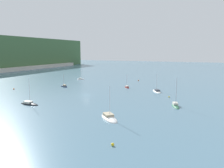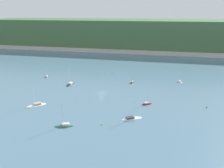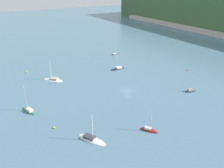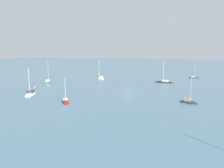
% 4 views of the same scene
% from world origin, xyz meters
% --- Properties ---
extents(ground_plane, '(600.00, 600.00, 0.00)m').
position_xyz_m(ground_plane, '(0.00, 0.00, 0.00)').
color(ground_plane, slate).
extents(hillside_ridge, '(366.64, 78.53, 31.36)m').
position_xyz_m(hillside_ridge, '(0.00, 156.41, 15.68)').
color(hillside_ridge, '#42663D').
rests_on(hillside_ridge, ground_plane).
extents(shore_town_strip, '(311.64, 6.00, 3.33)m').
position_xyz_m(shore_town_strip, '(0.00, 113.64, 1.67)').
color(shore_town_strip, beige).
rests_on(shore_town_strip, ground_plane).
extents(sailboat_0, '(1.83, 5.32, 6.76)m').
position_xyz_m(sailboat_0, '(-42.66, 20.83, 0.09)').
color(sailboat_0, '#232D4C').
rests_on(sailboat_0, ground_plane).
extents(sailboat_1, '(5.20, 4.30, 7.44)m').
position_xyz_m(sailboat_1, '(24.05, -9.13, 0.09)').
color(sailboat_1, maroon).
rests_on(sailboat_1, ground_plane).
extents(sailboat_2, '(3.17, 7.89, 10.14)m').
position_xyz_m(sailboat_2, '(-21.68, 9.41, 0.12)').
color(sailboat_2, black).
rests_on(sailboat_2, ground_plane).
extents(sailboat_3, '(8.79, 6.46, 8.88)m').
position_xyz_m(sailboat_3, '(19.12, -25.04, 0.11)').
color(sailboat_3, white).
rests_on(sailboat_3, ground_plane).
extents(sailboat_4, '(2.52, 4.90, 7.10)m').
position_xyz_m(sailboat_4, '(13.19, 20.58, 0.13)').
color(sailboat_4, '#232D4C').
rests_on(sailboat_4, ground_plane).
extents(sailboat_5, '(3.49, 4.80, 6.83)m').
position_xyz_m(sailboat_5, '(40.93, 28.18, 0.11)').
color(sailboat_5, white).
rests_on(sailboat_5, ground_plane).
extents(sailboat_6, '(7.45, 4.23, 10.08)m').
position_xyz_m(sailboat_6, '(-4.37, -36.33, 0.16)').
color(sailboat_6, '#2D6647').
rests_on(sailboat_6, ground_plane).
extents(sailboat_7, '(8.56, 8.49, 9.68)m').
position_xyz_m(sailboat_7, '(-24.86, -21.88, 0.12)').
color(sailboat_7, white).
rests_on(sailboat_7, ground_plane).
extents(mooring_buoy_0, '(0.59, 0.59, 0.59)m').
position_xyz_m(mooring_buoy_0, '(-2.89, 37.41, 0.30)').
color(mooring_buoy_0, orange).
rests_on(mooring_buoy_0, ground_plane).
extents(mooring_buoy_1, '(0.51, 0.51, 0.51)m').
position_xyz_m(mooring_buoy_1, '(8.96, -32.04, 0.25)').
color(mooring_buoy_1, yellow).
rests_on(mooring_buoy_1, ground_plane).
extents(mooring_buoy_2, '(0.60, 0.60, 0.60)m').
position_xyz_m(mooring_buoy_2, '(50.25, -7.01, 0.30)').
color(mooring_buoy_2, orange).
rests_on(mooring_buoy_2, ground_plane).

